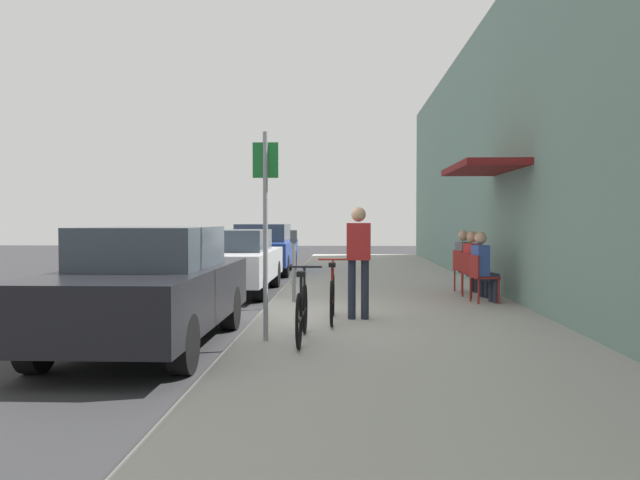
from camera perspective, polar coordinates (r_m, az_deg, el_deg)
ground_plane at (r=10.11m, az=-5.72°, el=-7.45°), size 60.00×60.00×0.00m
sidewalk_slab at (r=12.01m, az=6.38°, el=-5.69°), size 4.50×32.00×0.12m
building_facade at (r=12.40m, az=17.66°, el=8.48°), size 1.40×32.00×6.18m
parked_car_0 at (r=8.38m, az=-15.08°, el=-4.03°), size 1.80×4.40×1.54m
parked_car_1 at (r=14.16m, az=-7.88°, el=-1.83°), size 1.80×4.40×1.41m
parked_car_2 at (r=19.36m, az=-5.13°, el=-0.74°), size 1.80×4.40×1.50m
parking_meter at (r=11.64m, az=-2.38°, el=-1.83°), size 0.12×0.10×1.32m
street_sign at (r=7.93m, az=-4.92°, el=1.90°), size 0.32×0.06×2.60m
bicycle_0 at (r=7.94m, az=-1.63°, el=-6.50°), size 0.46×1.71×0.90m
bicycle_1 at (r=9.49m, az=1.11°, el=-5.13°), size 0.46×1.71×0.90m
cafe_chair_0 at (r=11.91m, az=14.20°, el=-3.07°), size 0.51×0.51×0.87m
seated_patron_0 at (r=11.91m, az=14.47°, el=-2.15°), size 0.48×0.42×1.29m
cafe_chair_1 at (r=12.64m, az=13.50°, el=-2.79°), size 0.54×0.54×0.87m
seated_patron_1 at (r=12.65m, az=13.75°, el=-1.91°), size 0.50×0.45×1.29m
cafe_chair_2 at (r=13.54m, az=12.74°, el=-2.48°), size 0.53×0.53×0.87m
seated_patron_2 at (r=13.55m, az=12.98°, el=-1.66°), size 0.49×0.44×1.29m
pedestrian_standing at (r=9.62m, az=3.47°, el=-1.21°), size 0.36×0.22×1.70m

